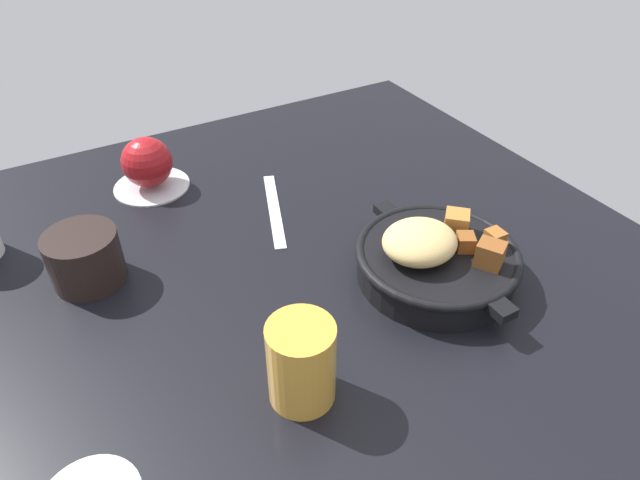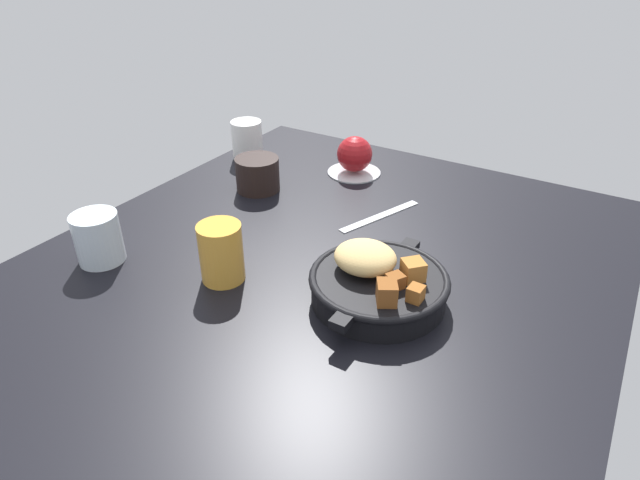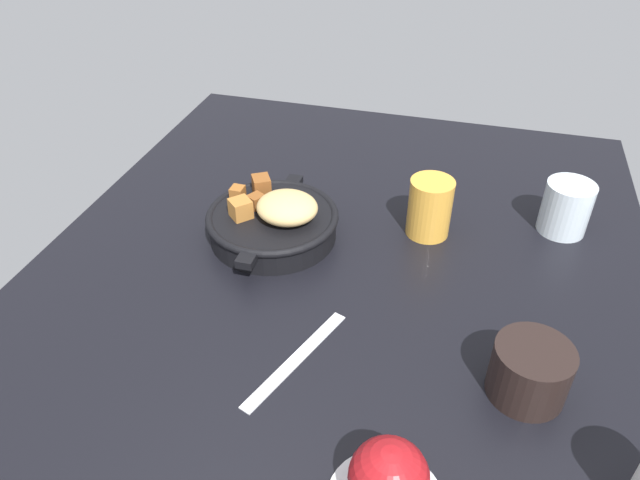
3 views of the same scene
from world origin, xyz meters
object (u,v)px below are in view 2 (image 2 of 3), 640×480
object	(u,v)px
cast_iron_skillet	(378,282)
water_glass_short	(98,238)
butter_knife	(380,216)
juice_glass_amber	(221,253)
white_creamer_pitcher	(247,140)
coffee_mug_dark	(258,174)
red_apple	(355,154)

from	to	relation	value
cast_iron_skillet	water_glass_short	xyz separation A→B (cm)	(-13.71, 42.56, 1.08)
butter_knife	juice_glass_amber	size ratio (longest dim) A/B	2.03
cast_iron_skillet	white_creamer_pitcher	world-z (taller)	white_creamer_pitcher
cast_iron_skillet	water_glass_short	distance (cm)	44.72
cast_iron_skillet	coffee_mug_dark	distance (cm)	42.50
juice_glass_amber	water_glass_short	size ratio (longest dim) A/B	1.12
coffee_mug_dark	juice_glass_amber	bearing A→B (deg)	-152.54
juice_glass_amber	coffee_mug_dark	bearing A→B (deg)	27.46
butter_knife	white_creamer_pitcher	size ratio (longest dim) A/B	2.16
cast_iron_skillet	red_apple	bearing A→B (deg)	32.56
cast_iron_skillet	red_apple	xyz separation A→B (cm)	(38.16, 24.36, 1.35)
red_apple	butter_knife	xyz separation A→B (cm)	(-15.04, -13.66, -4.21)
cast_iron_skillet	coffee_mug_dark	bearing A→B (deg)	60.81
red_apple	white_creamer_pitcher	distance (cm)	25.44
red_apple	cast_iron_skillet	bearing A→B (deg)	-147.44
juice_glass_amber	red_apple	bearing A→B (deg)	2.37
water_glass_short	white_creamer_pitcher	size ratio (longest dim) A/B	0.95
cast_iron_skillet	water_glass_short	world-z (taller)	water_glass_short
cast_iron_skillet	butter_knife	world-z (taller)	cast_iron_skillet
butter_knife	juice_glass_amber	world-z (taller)	juice_glass_amber
water_glass_short	red_apple	bearing A→B (deg)	-19.33
butter_knife	white_creamer_pitcher	world-z (taller)	white_creamer_pitcher
water_glass_short	coffee_mug_dark	size ratio (longest dim) A/B	0.94
red_apple	coffee_mug_dark	distance (cm)	21.61
cast_iron_skillet	coffee_mug_dark	size ratio (longest dim) A/B	2.78
red_apple	butter_knife	size ratio (longest dim) A/B	0.40
juice_glass_amber	white_creamer_pitcher	bearing A→B (deg)	33.57
cast_iron_skillet	butter_knife	distance (cm)	25.63
butter_knife	coffee_mug_dark	distance (cm)	26.70
red_apple	coffee_mug_dark	world-z (taller)	red_apple
juice_glass_amber	coffee_mug_dark	xyz separation A→B (cm)	(28.15, 14.63, -1.22)
butter_knife	coffee_mug_dark	xyz separation A→B (cm)	(-2.39, 26.40, 3.20)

